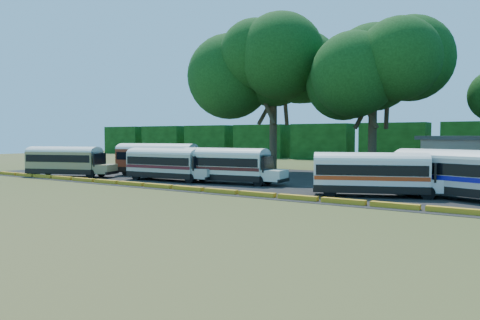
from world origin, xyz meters
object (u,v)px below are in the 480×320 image
Objects in this scene: bus_cream_west at (167,162)px; tree_west at (273,65)px; bus_red at (159,157)px; bus_beige at (66,159)px; bus_white_red at (373,172)px.

tree_west reaches higher than bus_cream_west.
bus_cream_west is at bearing -54.46° from bus_red.
bus_beige is 1.02× the size of bus_white_red.
bus_white_red is (18.76, -0.40, 0.00)m from bus_cream_west.
bus_cream_west is (4.08, -3.27, -0.21)m from bus_red.
bus_white_red is at bearing -24.91° from bus_red.
bus_beige is 29.79m from bus_white_red.
bus_beige is 8.97m from bus_red.
bus_red is (6.87, 5.77, 0.16)m from bus_beige.
bus_beige is at bearing -155.76° from bus_red.
tree_west is (14.25, 15.68, 9.88)m from bus_beige.
bus_white_red is (29.71, 2.10, -0.04)m from bus_beige.
bus_red is 5.23m from bus_cream_west.
tree_west reaches higher than bus_beige.
bus_cream_west is at bearing -6.14° from bus_beige.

